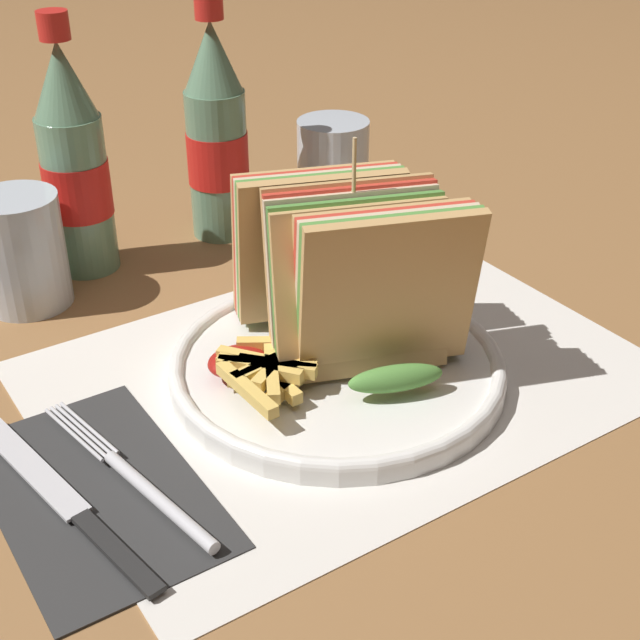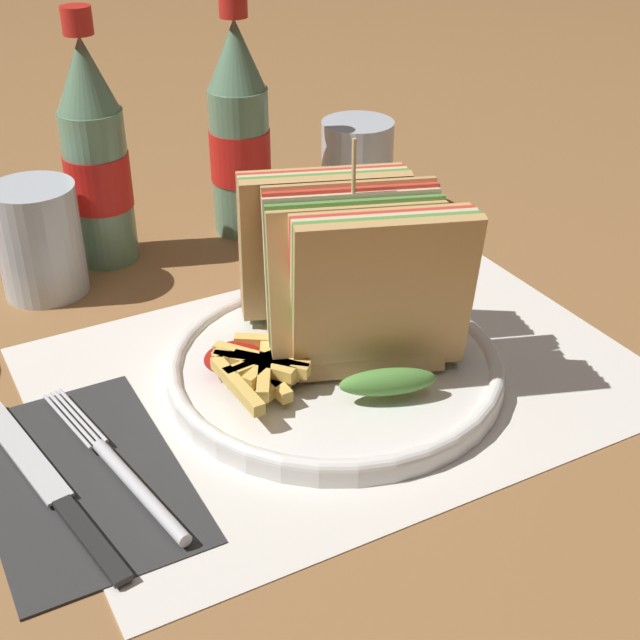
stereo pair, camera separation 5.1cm
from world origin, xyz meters
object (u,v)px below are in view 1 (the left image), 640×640
plate_main (334,364)px  club_sandwich (351,273)px  knife (65,500)px  glass_far (23,258)px  fork (142,484)px  coke_bottle_far (217,137)px  coke_bottle_near (74,166)px  glass_near (333,173)px

plate_main → club_sandwich: size_ratio=1.32×
club_sandwich → knife: club_sandwich is taller
knife → glass_far: size_ratio=2.11×
fork → coke_bottle_far: 0.41m
club_sandwich → glass_far: (-0.18, 0.24, -0.04)m
knife → glass_far: bearing=66.9°
plate_main → coke_bottle_far: size_ratio=1.09×
club_sandwich → coke_bottle_near: coke_bottle_near is taller
glass_far → glass_near: bearing=2.7°
knife → coke_bottle_far: bearing=38.5°
knife → coke_bottle_near: (0.13, 0.31, 0.10)m
coke_bottle_near → glass_near: 0.28m
knife → coke_bottle_near: 0.35m
plate_main → glass_far: size_ratio=2.56×
coke_bottle_near → glass_far: (-0.07, -0.04, -0.06)m
coke_bottle_far → glass_near: 0.14m
club_sandwich → glass_far: bearing=127.4°
glass_near → glass_far: 0.34m
fork → knife: size_ratio=0.90×
knife → coke_bottle_far: (0.28, 0.31, 0.10)m
plate_main → knife: plate_main is taller
plate_main → club_sandwich: (0.02, 0.01, 0.07)m
club_sandwich → fork: bearing=-165.2°
glass_far → coke_bottle_near: bearing=29.0°
coke_bottle_near → glass_near: bearing=-4.8°
coke_bottle_near → club_sandwich: bearing=-67.7°
knife → coke_bottle_near: size_ratio=0.90×
coke_bottle_far → club_sandwich: bearing=-96.4°
club_sandwich → coke_bottle_near: size_ratio=0.83×
coke_bottle_far → glass_far: (-0.21, -0.04, -0.06)m
plate_main → coke_bottle_near: (-0.09, 0.28, 0.09)m
plate_main → glass_far: bearing=123.5°
coke_bottle_near → coke_bottle_far: 0.14m
glass_near → coke_bottle_near: bearing=175.2°
club_sandwich → glass_far: size_ratio=1.94×
plate_main → knife: (-0.23, -0.03, -0.00)m
knife → coke_bottle_near: coke_bottle_near is taller
fork → knife: (-0.05, 0.02, -0.00)m
coke_bottle_far → glass_near: size_ratio=2.34×
coke_bottle_near → fork: bearing=-105.0°
plate_main → club_sandwich: club_sandwich is taller
plate_main → coke_bottle_far: (0.05, 0.28, 0.09)m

